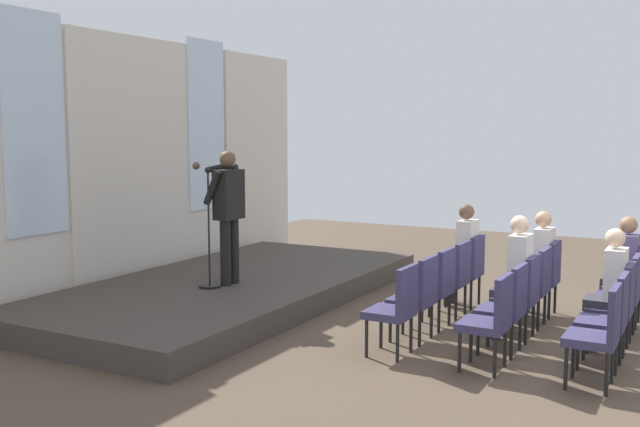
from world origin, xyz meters
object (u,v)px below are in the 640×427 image
Objects in this scene: chair_r2_c2 at (617,302)px; chair_r0_c4 at (469,266)px; chair_r0_c1 at (418,293)px; chair_r2_c1 at (609,315)px; audience_r2_c4 at (624,265)px; audience_r0_c4 at (463,250)px; chair_r1_c1 at (508,304)px; chair_r2_c0 at (600,330)px; chair_r2_c4 at (630,281)px; chair_r1_c4 at (545,273)px; chair_r0_c3 at (454,274)px; audience_r2_c2 at (610,283)px; speaker at (228,207)px; chair_r1_c2 at (522,292)px; mic_stand at (209,261)px; chair_r1_c0 at (491,317)px; audience_r1_c2 at (515,271)px; chair_r0_c0 at (396,305)px; audience_r1_c4 at (539,257)px; chair_r2_c3 at (624,291)px; chair_r1_c3 at (534,282)px; chair_r0_c2 at (437,283)px.

chair_r0_c4 is at bearing 58.16° from chair_r2_c2.
chair_r0_c1 and chair_r0_c4 have the same top height.
audience_r2_c4 is at bearing 2.59° from chair_r2_c1.
audience_r0_c4 is 2.12m from chair_r1_c1.
chair_r2_c0 is 1.00× the size of chair_r2_c4.
chair_r1_c4 is (1.82, -0.98, 0.00)m from chair_r0_c1.
audience_r2_c2 reaches higher than chair_r0_c3.
audience_r0_c4 is 1.04× the size of audience_r2_c2.
chair_r2_c2 is at bearing -90.00° from audience_r2_c2.
speaker is 1.85× the size of chair_r1_c2.
chair_r2_c2 is at bearing -83.08° from mic_stand.
audience_r2_c2 is (1.22, -0.90, 0.19)m from chair_r1_c0.
chair_r1_c1 is 0.68× the size of audience_r1_c2.
chair_r0_c0 is 0.98m from chair_r1_c0.
chair_r1_c4 is at bearing 21.93° from chair_r2_c0.
audience_r1_c2 reaches higher than chair_r2_c2.
audience_r1_c4 is at bearing -90.00° from audience_r0_c4.
audience_r1_c2 reaches higher than audience_r0_c4.
chair_r1_c2 is 1.15m from chair_r2_c3.
chair_r0_c4 is (1.80, -2.85, -0.10)m from mic_stand.
chair_r1_c3 is at bearing -28.22° from chair_r0_c0.
audience_r1_c2 reaches higher than chair_r2_c4.
chair_r1_c2 is 0.24m from audience_r1_c2.
audience_r1_c4 is at bearing -20.24° from chair_r0_c0.
chair_r0_c2 is 0.68× the size of audience_r1_c2.
chair_r0_c3 is 2.05m from chair_r2_c2.
chair_r0_c2 is at bearing 38.84° from chair_r1_c0.
chair_r0_c0 is 2.62m from chair_r1_c4.
chair_r2_c0 is 1.00× the size of chair_r2_c1.
chair_r1_c3 is 0.64m from audience_r1_c4.
chair_r1_c4 is 0.72× the size of audience_r2_c2.
chair_r0_c3 is at bearing 72.04° from audience_r2_c2.
chair_r2_c2 is at bearing -138.90° from audience_r1_c4.
audience_r0_c4 is at bearing 73.39° from chair_r2_c3.
chair_r0_c2 is at bearing 121.84° from chair_r2_c4.
chair_r0_c0 and chair_r1_c1 have the same top height.
speaker is 3.92m from chair_r1_c0.
chair_r2_c3 is (1.22, 0.00, 0.00)m from chair_r2_c1.
audience_r2_c2 is (-0.61, -0.90, 0.19)m from chair_r1_c3.
chair_r0_c4 and chair_r2_c0 have the same top height.
audience_r1_c4 is at bearing -55.87° from chair_r0_c3.
chair_r0_c1 is 0.72× the size of audience_r1_c4.
chair_r0_c3 and chair_r2_c0 have the same top height.
chair_r0_c0 is 1.00× the size of chair_r2_c2.
chair_r1_c2 and chair_r2_c1 have the same top height.
audience_r0_c4 is at bearing 41.05° from chair_r1_c2.
chair_r0_c3 is at bearing 28.22° from chair_r1_c0.
audience_r2_c2 reaches higher than chair_r0_c0.
chair_r2_c3 is at bearing -60.10° from audience_r1_c2.
chair_r0_c0 is 0.68× the size of audience_r1_c2.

